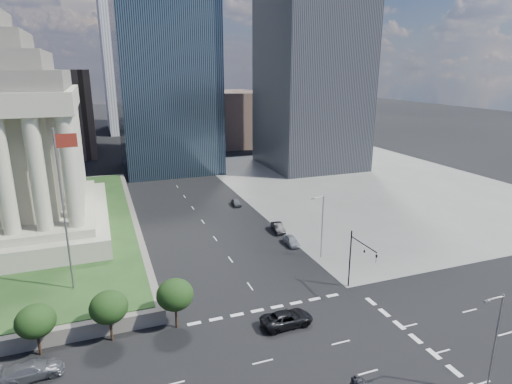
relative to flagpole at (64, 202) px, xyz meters
name	(u,v)px	position (x,y,z in m)	size (l,w,h in m)	color
ground	(162,165)	(21.83, 76.00, -13.11)	(500.00, 500.00, 0.00)	black
sidewalk_ne	(367,184)	(67.83, 36.00, -13.10)	(68.00, 90.00, 0.03)	slate
flagpole	(64,202)	(0.00, 0.00, 0.00)	(2.52, 0.24, 20.00)	slate
midrise_glass	(165,62)	(23.83, 71.00, 16.89)	(26.00, 26.00, 60.00)	black
building_filler_ne	(232,118)	(53.83, 106.00, -3.11)	(20.00, 30.00, 20.00)	brown
building_filler_nw	(55,113)	(-8.17, 106.00, 0.89)	(24.00, 30.00, 28.00)	brown
traffic_signal_ne	(358,256)	(34.33, -10.30, -7.86)	(0.30, 5.74, 8.00)	black
street_lamp_south	(494,339)	(35.16, -30.00, -7.45)	(2.13, 0.22, 10.00)	slate
street_lamp_north	(321,223)	(35.16, 1.00, -7.45)	(2.13, 0.22, 10.00)	slate
pickup_truck	(287,319)	(22.73, -14.00, -12.27)	(2.81, 6.09, 1.69)	black
suv_grey	(32,370)	(-3.51, -13.46, -12.29)	(2.30, 5.65, 1.64)	#4F5156
parked_sedan_near	(292,241)	(33.04, 6.92, -12.36)	(1.77, 4.40, 1.50)	#989CA0
parked_sedan_mid	(278,228)	(33.33, 13.23, -12.34)	(1.65, 4.72, 1.56)	black
parked_sedan_far	(236,202)	(30.92, 30.44, -12.43)	(1.63, 4.04, 1.38)	#53565A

